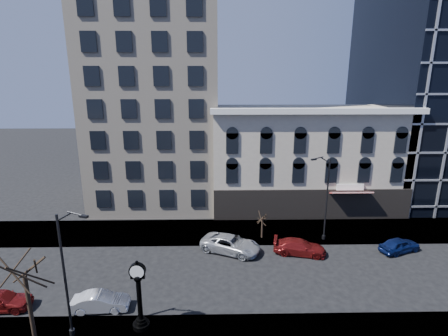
{
  "coord_description": "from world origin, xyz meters",
  "views": [
    {
      "loc": [
        1.44,
        -25.31,
        15.96
      ],
      "look_at": [
        2.0,
        4.0,
        8.0
      ],
      "focal_mm": 28.0,
      "sensor_mm": 36.0,
      "label": 1
    }
  ],
  "objects_px": {
    "street_lamp_near": "(69,242)",
    "car_near_b": "(100,302)",
    "car_near_a": "(0,300)",
    "street_clock": "(139,298)"
  },
  "relations": [
    {
      "from": "street_clock",
      "to": "car_near_b",
      "type": "distance_m",
      "value": 4.08
    },
    {
      "from": "car_near_b",
      "to": "car_near_a",
      "type": "bearing_deg",
      "value": 84.59
    },
    {
      "from": "car_near_a",
      "to": "car_near_b",
      "type": "xyz_separation_m",
      "value": [
        6.99,
        -0.2,
        -0.06
      ]
    },
    {
      "from": "street_clock",
      "to": "car_near_a",
      "type": "height_order",
      "value": "street_clock"
    },
    {
      "from": "street_clock",
      "to": "car_near_b",
      "type": "xyz_separation_m",
      "value": [
        -3.21,
        1.91,
        -1.64
      ]
    },
    {
      "from": "street_lamp_near",
      "to": "car_near_b",
      "type": "distance_m",
      "value": 6.57
    },
    {
      "from": "street_lamp_near",
      "to": "car_near_a",
      "type": "bearing_deg",
      "value": 175.81
    },
    {
      "from": "street_lamp_near",
      "to": "car_near_b",
      "type": "height_order",
      "value": "street_lamp_near"
    },
    {
      "from": "car_near_a",
      "to": "car_near_b",
      "type": "distance_m",
      "value": 7.0
    },
    {
      "from": "street_clock",
      "to": "street_lamp_near",
      "type": "relative_size",
      "value": 0.56
    }
  ]
}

